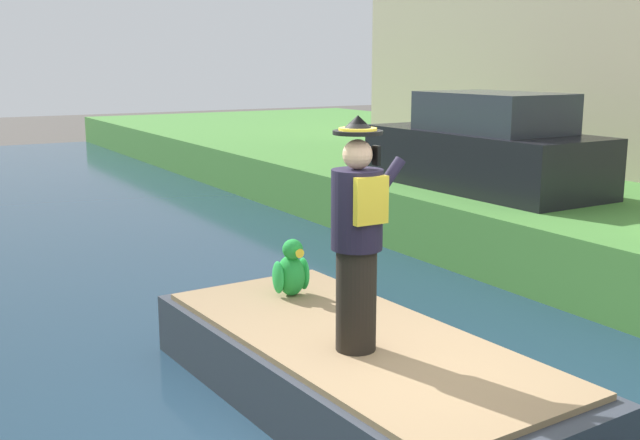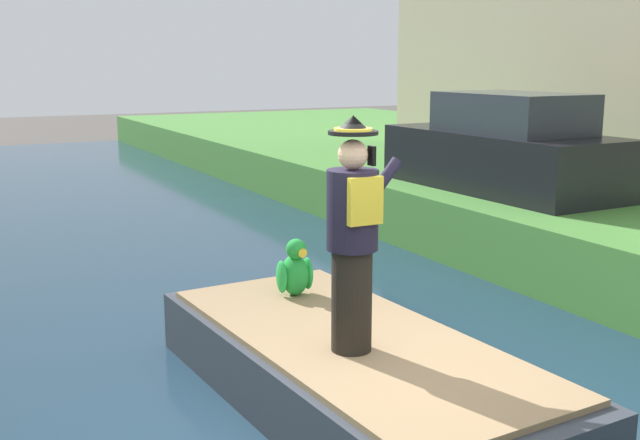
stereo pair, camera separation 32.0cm
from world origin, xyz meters
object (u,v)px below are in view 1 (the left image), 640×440
at_px(person_pirate, 358,236).
at_px(parrot_plush, 291,271).
at_px(boat, 354,370).
at_px(parked_car_dark, 485,148).

height_order(person_pirate, parrot_plush, person_pirate).
bearing_deg(boat, parrot_plush, 86.69).
xyz_separation_m(parrot_plush, parked_car_dark, (4.88, 2.69, 0.66)).
relative_size(boat, person_pirate, 2.32).
bearing_deg(parrot_plush, boat, -93.31).
xyz_separation_m(person_pirate, parrot_plush, (0.24, 1.53, -0.68)).
distance_m(person_pirate, parrot_plush, 1.69).
height_order(boat, person_pirate, person_pirate).
bearing_deg(boat, person_pirate, -120.59).
height_order(boat, parrot_plush, parrot_plush).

